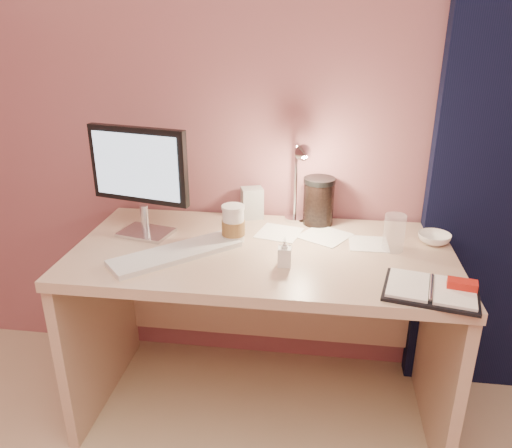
# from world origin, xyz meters

# --- Properties ---
(desk) EXTENTS (1.40, 0.70, 0.73)m
(desk) POSITION_xyz_m (0.00, 1.45, 0.50)
(desk) COLOR tan
(desk) RESTS_ON ground
(monitor) EXTENTS (0.40, 0.18, 0.43)m
(monitor) POSITION_xyz_m (-0.47, 1.45, 0.99)
(monitor) COLOR silver
(monitor) RESTS_ON desk
(keyboard) EXTENTS (0.45, 0.43, 0.02)m
(keyboard) POSITION_xyz_m (-0.30, 1.28, 0.74)
(keyboard) COLOR white
(keyboard) RESTS_ON desk
(planner) EXTENTS (0.32, 0.27, 0.04)m
(planner) POSITION_xyz_m (0.57, 1.14, 0.74)
(planner) COLOR black
(planner) RESTS_ON desk
(paper_a) EXTENTS (0.14, 0.14, 0.00)m
(paper_a) POSITION_xyz_m (0.39, 1.48, 0.73)
(paper_a) COLOR white
(paper_a) RESTS_ON desk
(paper_b) EXTENTS (0.19, 0.19, 0.00)m
(paper_b) POSITION_xyz_m (0.05, 1.54, 0.73)
(paper_b) COLOR white
(paper_b) RESTS_ON desk
(paper_c) EXTENTS (0.23, 0.23, 0.00)m
(paper_c) POSITION_xyz_m (0.23, 1.53, 0.73)
(paper_c) COLOR white
(paper_c) RESTS_ON desk
(coffee_cup) EXTENTS (0.09, 0.09, 0.14)m
(coffee_cup) POSITION_xyz_m (-0.12, 1.44, 0.80)
(coffee_cup) COLOR white
(coffee_cup) RESTS_ON desk
(clear_cup) EXTENTS (0.08, 0.08, 0.14)m
(clear_cup) POSITION_xyz_m (0.48, 1.44, 0.80)
(clear_cup) COLOR white
(clear_cup) RESTS_ON desk
(bowl) EXTENTS (0.14, 0.14, 0.04)m
(bowl) POSITION_xyz_m (0.64, 1.52, 0.75)
(bowl) COLOR white
(bowl) RESTS_ON desk
(lotion_bottle) EXTENTS (0.05, 0.05, 0.10)m
(lotion_bottle) POSITION_xyz_m (0.09, 1.26, 0.78)
(lotion_bottle) COLOR white
(lotion_bottle) RESTS_ON desk
(dark_jar) EXTENTS (0.12, 0.12, 0.18)m
(dark_jar) POSITION_xyz_m (0.20, 1.67, 0.82)
(dark_jar) COLOR black
(dark_jar) RESTS_ON desk
(product_box) EXTENTS (0.11, 0.10, 0.13)m
(product_box) POSITION_xyz_m (-0.08, 1.69, 0.80)
(product_box) COLOR #AFB0AB
(product_box) RESTS_ON desk
(desk_lamp) EXTENTS (0.12, 0.22, 0.35)m
(desk_lamp) POSITION_xyz_m (0.08, 1.60, 0.95)
(desk_lamp) COLOR silver
(desk_lamp) RESTS_ON desk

